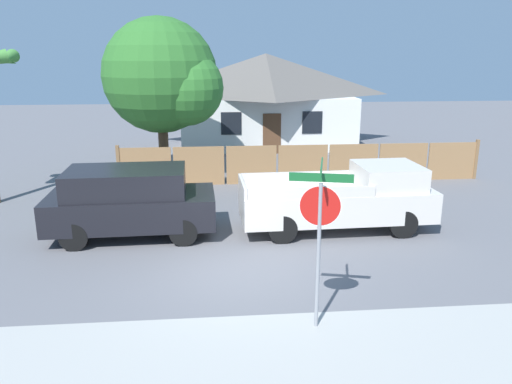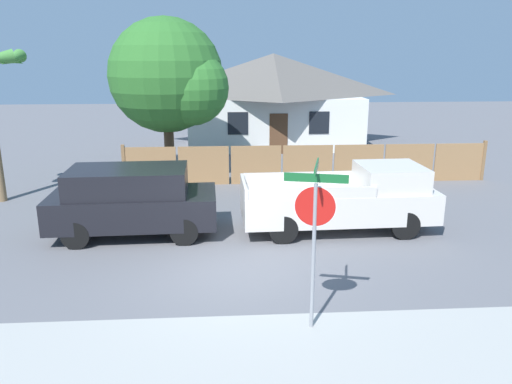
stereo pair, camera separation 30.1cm
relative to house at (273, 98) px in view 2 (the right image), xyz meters
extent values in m
plane|color=slate|center=(-2.52, -16.76, -2.51)|extent=(80.00, 80.00, 0.00)
cube|color=#A3A39E|center=(-2.52, -20.36, -2.51)|extent=(36.00, 3.20, 0.01)
cube|color=#997047|center=(-5.48, -8.77, -1.77)|extent=(1.91, 0.06, 1.48)
cube|color=#997047|center=(-3.49, -8.77, -1.77)|extent=(1.91, 0.06, 1.48)
cube|color=#997047|center=(-1.50, -8.77, -1.77)|extent=(1.91, 0.06, 1.48)
cube|color=#997047|center=(0.49, -8.77, -1.77)|extent=(1.91, 0.06, 1.48)
cube|color=#997047|center=(2.49, -8.77, -1.77)|extent=(1.91, 0.06, 1.48)
cube|color=#997047|center=(4.48, -8.77, -1.77)|extent=(1.91, 0.06, 1.48)
cube|color=#997047|center=(6.47, -8.77, -1.77)|extent=(1.91, 0.06, 1.48)
cube|color=brown|center=(-6.48, -8.77, -1.72)|extent=(0.12, 0.12, 1.58)
cube|color=brown|center=(7.47, -8.77, -1.72)|extent=(0.12, 0.12, 1.58)
cube|color=white|center=(0.00, 0.00, -1.19)|extent=(8.94, 5.85, 2.66)
pyramid|color=#5B5651|center=(0.00, 0.00, 1.24)|extent=(9.66, 6.31, 2.19)
cube|color=black|center=(-2.01, -2.94, -0.97)|extent=(1.00, 0.04, 1.10)
cube|color=black|center=(2.01, -2.94, -0.97)|extent=(1.00, 0.04, 1.10)
cube|color=brown|center=(0.00, -2.94, -1.51)|extent=(0.90, 0.04, 2.00)
cylinder|color=brown|center=(-4.93, -7.17, -1.34)|extent=(0.40, 0.40, 2.35)
sphere|color=#2D6B28|center=(-4.93, -7.17, 1.51)|extent=(4.45, 4.45, 4.45)
sphere|color=#31732C|center=(-3.93, -7.73, 1.06)|extent=(2.89, 2.89, 2.89)
cone|color=#428438|center=(-9.42, -10.51, 2.14)|extent=(0.44, 1.62, 0.68)
cone|color=#428438|center=(-9.86, -9.76, 2.14)|extent=(1.62, 1.19, 0.68)
cube|color=black|center=(-5.20, -14.13, -1.74)|extent=(4.52, 2.12, 0.85)
cube|color=black|center=(-5.31, -14.14, -0.97)|extent=(3.18, 1.92, 0.69)
cube|color=black|center=(-3.83, -14.09, -0.97)|extent=(0.11, 1.75, 0.58)
cylinder|color=black|center=(-3.84, -13.21, -2.15)|extent=(0.73, 0.22, 0.73)
cylinder|color=black|center=(-3.79, -14.97, -2.15)|extent=(0.73, 0.22, 0.73)
cylinder|color=black|center=(-6.61, -13.29, -2.15)|extent=(0.73, 0.22, 0.73)
cylinder|color=black|center=(-6.56, -15.06, -2.15)|extent=(0.73, 0.22, 0.73)
cube|color=silver|center=(0.45, -14.13, -1.73)|extent=(5.42, 2.07, 0.84)
cube|color=silver|center=(1.93, -14.09, -0.98)|extent=(1.77, 1.81, 0.65)
cube|color=silver|center=(-0.48, -13.25, -1.16)|extent=(3.37, 0.18, 0.30)
cube|color=silver|center=(-0.43, -15.07, -1.16)|extent=(3.37, 0.18, 0.30)
cube|color=silver|center=(-2.19, -14.21, -1.16)|extent=(0.13, 1.82, 0.30)
cylinder|color=black|center=(2.09, -13.24, -2.13)|extent=(0.77, 0.22, 0.77)
cylinder|color=black|center=(2.14, -14.93, -2.13)|extent=(0.77, 0.22, 0.77)
cylinder|color=black|center=(-1.24, -13.34, -2.13)|extent=(0.77, 0.22, 0.77)
cylinder|color=black|center=(-1.19, -15.03, -2.13)|extent=(0.77, 0.22, 0.77)
cylinder|color=gray|center=(-1.16, -19.24, -1.15)|extent=(0.07, 0.07, 2.73)
cylinder|color=red|center=(-1.16, -19.24, -0.19)|extent=(0.69, 0.19, 0.70)
cylinder|color=white|center=(-1.16, -19.24, -0.19)|extent=(0.73, 0.19, 0.75)
cube|color=#19602D|center=(-1.16, -19.24, 0.32)|extent=(1.07, 0.29, 0.15)
cube|color=#19602D|center=(-1.16, -19.24, 0.50)|extent=(0.26, 0.97, 0.15)
camera|label=1|loc=(-3.01, -27.33, 2.37)|focal=35.00mm
camera|label=2|loc=(-2.71, -27.36, 2.37)|focal=35.00mm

